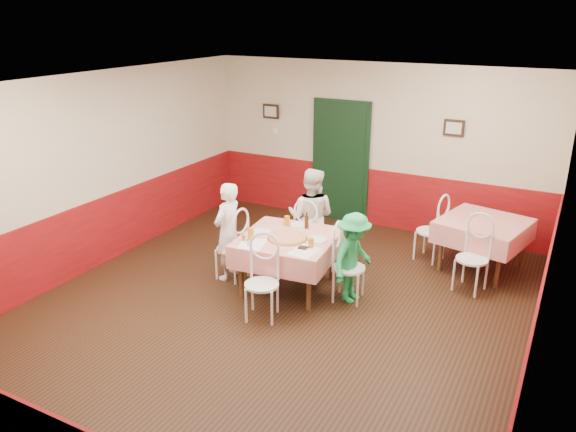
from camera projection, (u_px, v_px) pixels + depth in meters
The scene contains 38 objects.
floor at pixel (275, 310), 7.13m from camera, with size 7.00×7.00×0.00m, color black.
ceiling at pixel (273, 86), 6.17m from camera, with size 7.00×7.00×0.00m, color white.
back_wall at pixel (375, 147), 9.55m from camera, with size 6.00×0.10×2.80m, color beige.
front_wall at pixel (19, 356), 3.75m from camera, with size 6.00×0.10×2.80m, color beige.
left_wall at pixel (90, 173), 7.97m from camera, with size 0.10×7.00×2.80m, color beige.
right_wall at pixel (549, 254), 5.33m from camera, with size 0.10×7.00×2.80m, color beige.
wainscot_back at pixel (372, 197), 9.85m from camera, with size 6.00×0.03×1.00m, color maroon.
wainscot_left at pixel (99, 232), 8.28m from camera, with size 0.03×7.00×1.00m, color maroon.
wainscot_right at pixel (533, 335), 5.65m from camera, with size 0.03×7.00×1.00m, color maroon.
door at pixel (340, 163), 9.90m from camera, with size 0.96×0.06×2.10m, color black.
picture_left at pixel (271, 111), 10.24m from camera, with size 0.32×0.03×0.26m, color black.
picture_right at pixel (454, 128), 8.79m from camera, with size 0.32×0.03×0.26m, color black.
thermostat at pixel (276, 131), 10.32m from camera, with size 0.10×0.03×0.10m, color white.
main_table at pixel (288, 263), 7.57m from camera, with size 1.22×1.22×0.77m, color red.
second_table at pixel (481, 245), 8.14m from camera, with size 1.12×1.12×0.77m, color red.
chair_left at pixel (232, 248), 7.84m from camera, with size 0.42×0.42×0.90m, color white, non-canonical shape.
chair_right at pixel (349, 268), 7.24m from camera, with size 0.42×0.42×0.90m, color white, non-canonical shape.
chair_far at pixel (310, 236), 8.28m from camera, with size 0.42×0.42×0.90m, color white, non-canonical shape.
chair_near at pixel (262, 285), 6.80m from camera, with size 0.42×0.42×0.90m, color white, non-canonical shape.
chair_second_a at pixel (430, 231), 8.44m from camera, with size 0.42×0.42×0.90m, color white, non-canonical shape.
chair_second_b at pixel (472, 260), 7.49m from camera, with size 0.42×0.42×0.90m, color white, non-canonical shape.
pizza at pixel (288, 238), 7.35m from camera, with size 0.50×0.50×0.03m, color #B74723.
plate_left at pixel (261, 232), 7.58m from camera, with size 0.25×0.25×0.01m, color white.
plate_right at pixel (318, 240), 7.32m from camera, with size 0.25×0.25×0.01m, color white.
plate_far at pixel (299, 225), 7.81m from camera, with size 0.25×0.25×0.01m, color white.
glass_a at pixel (251, 234), 7.34m from camera, with size 0.08×0.08×0.14m, color #BF7219.
glass_b at pixel (311, 243), 7.07m from camera, with size 0.07×0.07×0.12m, color #BF7219.
glass_c at pixel (287, 221), 7.80m from camera, with size 0.08×0.08×0.14m, color #BF7219.
beer_bottle at pixel (307, 221), 7.69m from camera, with size 0.06×0.06×0.21m, color #381C0A.
shaker_a at pixel (246, 240), 7.21m from camera, with size 0.04×0.04×0.09m, color silver.
shaker_b at pixel (248, 243), 7.12m from camera, with size 0.04×0.04×0.09m, color silver.
shaker_c at pixel (244, 237), 7.29m from camera, with size 0.04×0.04×0.09m, color #B23319.
menu_left at pixel (252, 244), 7.20m from camera, with size 0.30×0.40×0.00m, color white.
menu_right at pixel (305, 251), 6.97m from camera, with size 0.30×0.40×0.00m, color white.
wallet at pixel (303, 248), 7.06m from camera, with size 0.11×0.09×0.02m, color black.
diner_left at pixel (228, 231), 7.77m from camera, with size 0.51×0.33×1.40m, color gray.
diner_far at pixel (311, 217), 8.23m from camera, with size 0.71×0.56×1.47m, color gray.
diner_right at pixel (353, 258), 7.17m from camera, with size 0.78×0.45×1.21m, color gray.
Camera 1 is at (3.09, -5.48, 3.57)m, focal length 35.00 mm.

